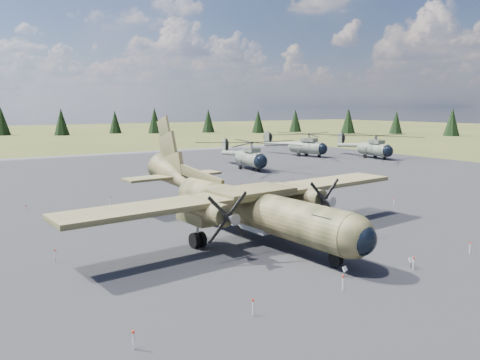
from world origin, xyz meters
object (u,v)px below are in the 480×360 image
transport_plane (243,200)px  helicopter_far (374,142)px  helicopter_near (250,150)px  helicopter_mid (307,140)px

transport_plane → helicopter_far: size_ratio=1.34×
helicopter_near → helicopter_mid: 23.69m
transport_plane → helicopter_near: size_ratio=1.35×
transport_plane → helicopter_near: transport_plane is taller
transport_plane → helicopter_mid: 60.75m
transport_plane → helicopter_near: (21.92, 32.08, 0.41)m
transport_plane → helicopter_far: 61.28m
helicopter_near → helicopter_far: helicopter_far is taller
helicopter_far → helicopter_near: bearing=-172.3°
helicopter_near → helicopter_mid: size_ratio=0.94×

